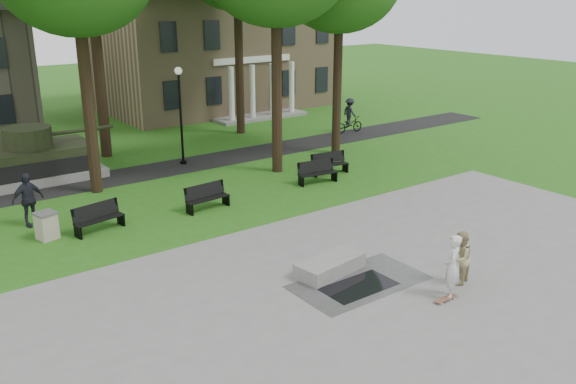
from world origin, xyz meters
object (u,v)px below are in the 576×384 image
(skateboarder, at_px, (452,267))
(park_bench_0, at_px, (98,217))
(cyclist, at_px, (349,119))
(concrete_block, at_px, (330,265))
(trash_bin, at_px, (46,225))
(friend_watching, at_px, (460,258))

(skateboarder, distance_m, park_bench_0, 12.27)
(skateboarder, xyz_separation_m, cyclist, (11.79, 17.32, -0.09))
(concrete_block, xyz_separation_m, park_bench_0, (-4.39, 7.50, 0.28))
(park_bench_0, relative_size, trash_bin, 1.93)
(friend_watching, xyz_separation_m, park_bench_0, (-6.92, 10.27, -0.30))
(park_bench_0, bearing_deg, trash_bin, 158.02)
(friend_watching, height_order, trash_bin, friend_watching)
(friend_watching, bearing_deg, skateboarder, 5.77)
(concrete_block, distance_m, trash_bin, 9.92)
(park_bench_0, bearing_deg, concrete_block, -70.71)
(concrete_block, distance_m, skateboarder, 3.65)
(cyclist, xyz_separation_m, park_bench_0, (-17.84, -6.65, -0.33))
(cyclist, distance_m, trash_bin, 20.54)
(trash_bin, bearing_deg, concrete_block, -52.15)
(cyclist, relative_size, park_bench_0, 1.12)
(cyclist, height_order, park_bench_0, cyclist)
(concrete_block, height_order, friend_watching, friend_watching)
(friend_watching, relative_size, cyclist, 0.77)
(concrete_block, relative_size, park_bench_0, 1.19)
(park_bench_0, bearing_deg, cyclist, 9.44)
(park_bench_0, xyz_separation_m, trash_bin, (-1.70, 0.33, -0.04))
(concrete_block, distance_m, friend_watching, 3.80)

